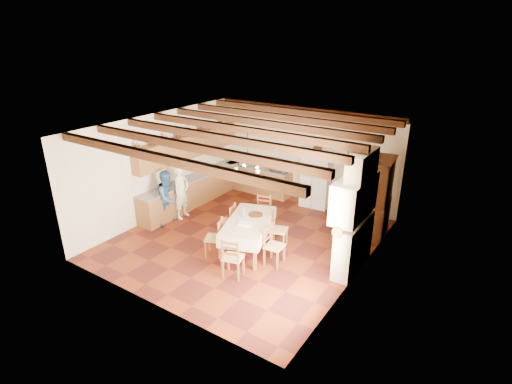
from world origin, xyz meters
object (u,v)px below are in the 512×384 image
hutch (380,198)px  person_man (181,191)px  dining_table (248,223)px  chair_right_near (274,246)px  chair_left_far (227,221)px  chair_end_near (233,257)px  chair_right_far (279,229)px  refrigerator (317,179)px  person_woman_red (340,216)px  chair_end_far (262,213)px  person_woman_blue (168,197)px  chair_left_near (214,237)px  microwave (280,166)px

hutch → person_man: hutch is taller
dining_table → chair_right_near: 0.92m
chair_left_far → chair_end_near: (1.19, -1.34, 0.00)m
chair_right_far → chair_end_near: (-0.18, -1.69, 0.00)m
dining_table → chair_end_near: 1.20m
refrigerator → person_man: refrigerator is taller
chair_left_far → person_woman_red: (2.54, 1.42, 0.24)m
hutch → chair_end_far: size_ratio=2.19×
refrigerator → chair_right_near: refrigerator is taller
refrigerator → chair_right_near: bearing=-84.3°
person_woman_blue → chair_left_far: bearing=-85.4°
person_woman_blue → person_woman_red: bearing=-71.3°
dining_table → chair_left_near: chair_left_near is taller
chair_left_far → microwave: microwave is taller
dining_table → refrigerator: bearing=87.0°
person_man → person_woman_blue: (-0.05, -0.49, -0.02)m
chair_right_far → chair_end_near: size_ratio=1.00×
person_woman_red → chair_end_near: bearing=-19.9°
hutch → dining_table: (-2.38, -2.60, -0.31)m
chair_left_near → chair_right_far: (1.10, 1.23, 0.00)m
dining_table → microwave: microwave is taller
hutch → person_man: 5.49m
chair_left_near → microwave: (-0.53, 4.05, 0.57)m
dining_table → chair_end_near: size_ratio=2.19×
person_woman_red → microwave: (-2.79, 1.75, 0.33)m
hutch → person_woman_red: hutch is taller
chair_end_near → refrigerator: bearing=-103.6°
person_man → person_woman_red: person_man is taller
refrigerator → chair_left_far: bearing=-112.4°
chair_left_far → person_woman_blue: 1.93m
hutch → chair_right_far: 2.80m
chair_left_near → person_woman_blue: size_ratio=0.61×
refrigerator → chair_left_far: (-1.03, -3.24, -0.38)m
chair_left_near → person_man: (-2.13, 1.17, 0.32)m
chair_left_near → person_man: person_man is taller
chair_right_far → chair_end_near: same height
person_woman_red → refrigerator: bearing=-134.2°
refrigerator → person_woman_red: 2.37m
person_woman_red → microwave: 3.31m
chair_right_near → hutch: bearing=-32.5°
refrigerator → chair_right_near: size_ratio=1.79×
person_woman_blue → chair_end_far: bearing=-66.4°
chair_end_near → person_woman_red: bearing=-131.7°
chair_end_near → person_man: bearing=-43.8°
chair_right_near → chair_end_near: 1.05m
chair_right_near → microwave: (-1.96, 3.58, 0.57)m
refrigerator → dining_table: (-0.18, -3.47, -0.11)m
chair_right_far → microwave: bearing=13.5°
refrigerator → person_woman_blue: size_ratio=1.10×
person_woman_blue → chair_end_near: bearing=-111.6°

